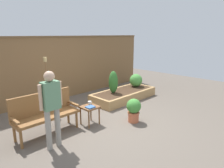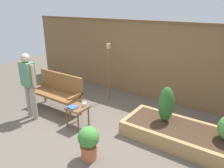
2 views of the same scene
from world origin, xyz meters
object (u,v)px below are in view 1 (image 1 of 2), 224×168
object	(u,v)px
side_table	(90,109)
shrub_near_bench	(113,82)
cup_on_table	(90,103)
potted_boxwood	(134,109)
tiki_torch	(46,75)
garden_bench	(44,111)
shrub_far_corner	(136,80)
person_by_bench	(51,103)
book_on_table	(90,107)

from	to	relation	value
side_table	shrub_near_bench	xyz separation A→B (m)	(1.66, 0.82, 0.27)
side_table	cup_on_table	distance (m)	0.20
cup_on_table	potted_boxwood	size ratio (longest dim) A/B	0.20
side_table	tiki_torch	distance (m)	1.74
garden_bench	shrub_near_bench	world-z (taller)	shrub_near_bench
side_table	potted_boxwood	xyz separation A→B (m)	(0.89, -0.68, -0.05)
side_table	cup_on_table	world-z (taller)	cup_on_table
shrub_near_bench	shrub_far_corner	size ratio (longest dim) A/B	1.57
shrub_far_corner	person_by_bench	bearing A→B (deg)	-164.43
potted_boxwood	person_by_bench	xyz separation A→B (m)	(-2.06, 0.37, 0.59)
garden_bench	shrub_far_corner	bearing A→B (deg)	6.56
garden_bench	shrub_near_bench	bearing A→B (deg)	9.49
potted_boxwood	book_on_table	bearing A→B (deg)	147.93
side_table	potted_boxwood	world-z (taller)	potted_boxwood
potted_boxwood	shrub_near_bench	xyz separation A→B (m)	(0.77, 1.49, 0.32)
side_table	person_by_bench	distance (m)	1.32
person_by_bench	cup_on_table	bearing A→B (deg)	18.72
tiki_torch	person_by_bench	world-z (taller)	tiki_torch
garden_bench	person_by_bench	bearing A→B (deg)	-104.33
person_by_bench	book_on_table	bearing A→B (deg)	11.23
book_on_table	potted_boxwood	size ratio (longest dim) A/B	0.32
shrub_near_bench	tiki_torch	world-z (taller)	tiki_torch
garden_bench	cup_on_table	bearing A→B (deg)	-12.87
cup_on_table	shrub_far_corner	xyz separation A→B (m)	(2.77, 0.70, 0.02)
book_on_table	tiki_torch	world-z (taller)	tiki_torch
side_table	person_by_bench	world-z (taller)	person_by_bench
garden_bench	potted_boxwood	world-z (taller)	garden_bench
cup_on_table	potted_boxwood	bearing A→B (deg)	-45.21
book_on_table	garden_bench	bearing A→B (deg)	154.59
potted_boxwood	shrub_far_corner	size ratio (longest dim) A/B	1.31
book_on_table	tiki_torch	size ratio (longest dim) A/B	0.12
side_table	tiki_torch	world-z (taller)	tiki_torch
tiki_torch	person_by_bench	distance (m)	2.08
side_table	cup_on_table	xyz separation A→B (m)	(0.10, 0.12, 0.12)
side_table	potted_boxwood	size ratio (longest dim) A/B	0.78
potted_boxwood	shrub_far_corner	world-z (taller)	shrub_far_corner
cup_on_table	shrub_far_corner	distance (m)	2.86
side_table	shrub_near_bench	world-z (taller)	shrub_near_bench
shrub_near_bench	tiki_torch	xyz separation A→B (m)	(-1.95, 0.75, 0.43)
garden_bench	tiki_torch	size ratio (longest dim) A/B	0.91
side_table	shrub_near_bench	distance (m)	1.87
shrub_near_bench	shrub_far_corner	world-z (taller)	shrub_near_bench
shrub_near_bench	person_by_bench	world-z (taller)	person_by_bench
garden_bench	person_by_bench	size ratio (longest dim) A/B	0.92
garden_bench	tiki_torch	distance (m)	1.50
potted_boxwood	shrub_far_corner	xyz separation A→B (m)	(1.98, 1.49, 0.19)
book_on_table	tiki_torch	bearing A→B (deg)	98.69
potted_boxwood	person_by_bench	distance (m)	2.18
shrub_near_bench	side_table	bearing A→B (deg)	-153.87
side_table	potted_boxwood	distance (m)	1.12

